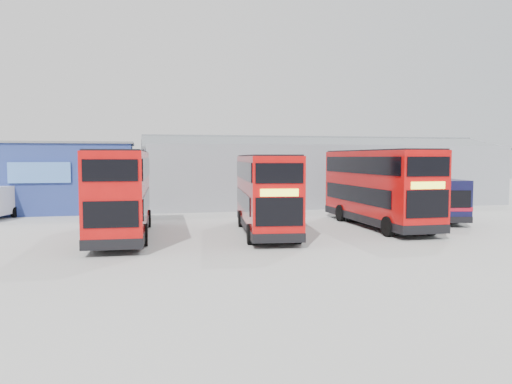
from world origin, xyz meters
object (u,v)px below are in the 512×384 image
Objects in this scene: maintenance_shed at (317,173)px; single_decker_blue at (421,198)px; office_block at (50,177)px; double_decker_centre at (265,194)px; double_decker_left at (121,195)px; double_decker_right at (378,188)px.

maintenance_shed is 2.99× the size of single_decker_blue.
office_block reaches higher than double_decker_centre.
double_decker_left is 19.54m from single_decker_blue.
maintenance_shed is 18.84m from double_decker_centre.
double_decker_centre reaches higher than single_decker_blue.
single_decker_blue is (24.76, -10.40, -1.24)m from office_block.
double_decker_left is at bearing -134.96° from maintenance_shed.
office_block is 1.23× the size of double_decker_centre.
double_decker_right is (20.01, -13.53, -0.36)m from office_block.
double_decker_right is 5.75m from single_decker_blue.
double_decker_right is at bearing 44.50° from single_decker_blue.
double_decker_left is 7.37m from double_decker_centre.
double_decker_right is (-1.99, -15.53, -0.39)m from maintenance_shed.
double_decker_right reaches higher than double_decker_centre.
double_decker_centre is 7.08m from double_decker_right.
double_decker_centre is (7.37, -0.17, -0.11)m from double_decker_left.
office_block is 19.52m from double_decker_centre.
double_decker_centre is (13.01, -14.54, -0.52)m from office_block.
double_decker_centre is at bearing 30.54° from single_decker_blue.
single_decker_blue is at bearing 26.58° from double_decker_centre.
office_block is at bearing -65.91° from double_decker_left.
double_decker_right is at bearing -97.29° from maintenance_shed.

